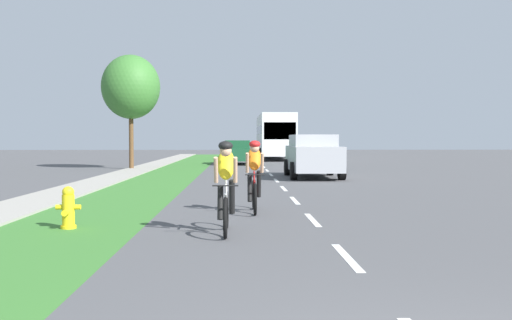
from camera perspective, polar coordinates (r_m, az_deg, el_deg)
ground_plane at (r=22.85m, az=1.87°, el=-1.88°), size 120.00×120.00×0.00m
grass_verge at (r=23.00m, az=-9.46°, el=-1.87°), size 2.64×70.00×0.01m
sidewalk_concrete at (r=23.38m, az=-14.59°, el=-1.85°), size 1.58×70.00×0.10m
lane_markings_center at (r=26.83m, az=1.32°, el=-1.27°), size 0.12×54.30×0.01m
fire_hydrant_yellow at (r=10.57m, az=-18.65°, el=-4.68°), size 0.44×0.38×0.76m
cyclist_lead at (r=9.47m, az=-3.09°, el=-2.69°), size 0.42×1.72×1.58m
cyclist_trailing at (r=12.19m, az=-0.16°, el=-1.60°), size 0.42×1.72×1.58m
suv_silver at (r=23.38m, az=5.84°, el=0.53°), size 2.15×4.70×1.79m
sedan_dark_green at (r=35.61m, az=-1.92°, el=0.81°), size 1.98×4.30×1.52m
bus_white at (r=44.69m, az=1.91°, el=2.64°), size 2.78×11.60×3.48m
street_tree_near at (r=30.60m, az=-12.68°, el=7.27°), size 3.09×3.09×6.08m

